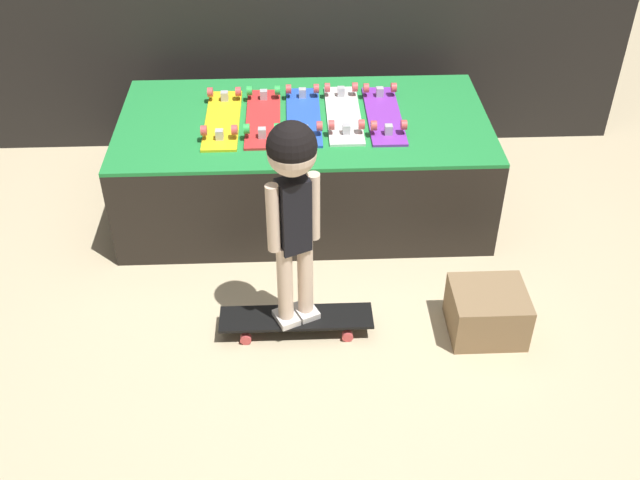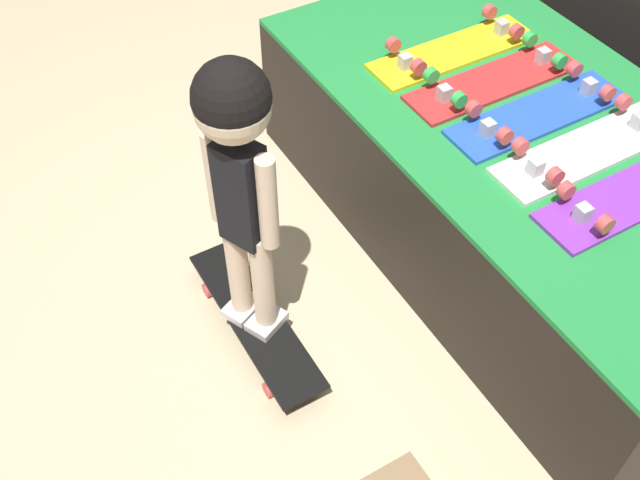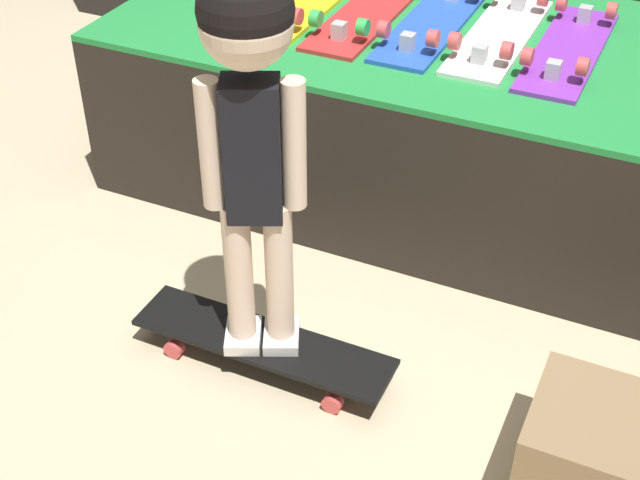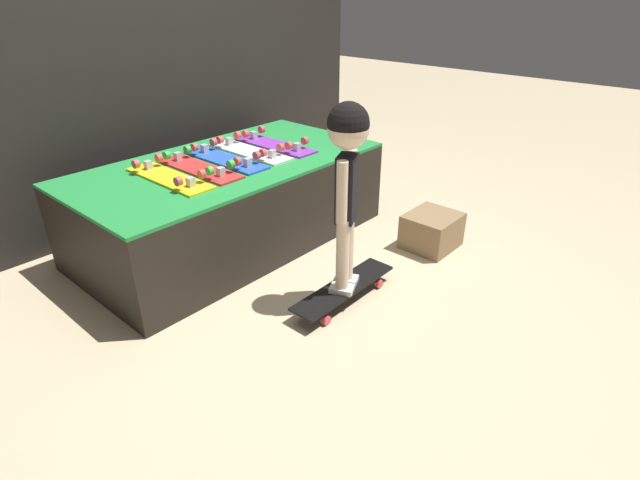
# 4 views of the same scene
# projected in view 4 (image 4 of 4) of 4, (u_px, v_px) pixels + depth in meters

# --- Properties ---
(ground_plane) EXTENTS (16.00, 16.00, 0.00)m
(ground_plane) POSITION_uv_depth(u_px,v_px,m) (306.00, 274.00, 3.09)
(ground_plane) COLOR beige
(back_wall) EXTENTS (4.10, 0.10, 2.73)m
(back_wall) POSITION_uv_depth(u_px,v_px,m) (141.00, 23.00, 3.34)
(back_wall) COLOR black
(back_wall) RESTS_ON ground_plane
(display_rack) EXTENTS (2.01, 1.04, 0.57)m
(display_rack) POSITION_uv_depth(u_px,v_px,m) (231.00, 202.00, 3.37)
(display_rack) COLOR black
(display_rack) RESTS_ON ground_plane
(skateboard_yellow_on_rack) EXTENTS (0.19, 0.66, 0.09)m
(skateboard_yellow_on_rack) POSITION_uv_depth(u_px,v_px,m) (169.00, 177.00, 2.93)
(skateboard_yellow_on_rack) COLOR yellow
(skateboard_yellow_on_rack) RESTS_ON display_rack
(skateboard_red_on_rack) EXTENTS (0.19, 0.66, 0.09)m
(skateboard_red_on_rack) POSITION_uv_depth(u_px,v_px,m) (199.00, 167.00, 3.08)
(skateboard_red_on_rack) COLOR red
(skateboard_red_on_rack) RESTS_ON display_rack
(skateboard_blue_on_rack) EXTENTS (0.19, 0.66, 0.09)m
(skateboard_blue_on_rack) POSITION_uv_depth(u_px,v_px,m) (225.00, 158.00, 3.24)
(skateboard_blue_on_rack) COLOR blue
(skateboard_blue_on_rack) RESTS_ON display_rack
(skateboard_white_on_rack) EXTENTS (0.19, 0.66, 0.09)m
(skateboard_white_on_rack) POSITION_uv_depth(u_px,v_px,m) (250.00, 150.00, 3.39)
(skateboard_white_on_rack) COLOR white
(skateboard_white_on_rack) RESTS_ON display_rack
(skateboard_purple_on_rack) EXTENTS (0.19, 0.66, 0.09)m
(skateboard_purple_on_rack) POSITION_uv_depth(u_px,v_px,m) (275.00, 144.00, 3.52)
(skateboard_purple_on_rack) COLOR purple
(skateboard_purple_on_rack) RESTS_ON display_rack
(skateboard_on_floor) EXTENTS (0.72, 0.18, 0.09)m
(skateboard_on_floor) POSITION_uv_depth(u_px,v_px,m) (344.00, 289.00, 2.81)
(skateboard_on_floor) COLOR black
(skateboard_on_floor) RESTS_ON ground_plane
(child) EXTENTS (0.23, 0.21, 1.02)m
(child) POSITION_uv_depth(u_px,v_px,m) (347.00, 164.00, 2.47)
(child) COLOR silver
(child) RESTS_ON skateboard_on_floor
(storage_box) EXTENTS (0.35, 0.31, 0.23)m
(storage_box) POSITION_uv_depth(u_px,v_px,m) (432.00, 231.00, 3.36)
(storage_box) COLOR #8E704C
(storage_box) RESTS_ON ground_plane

